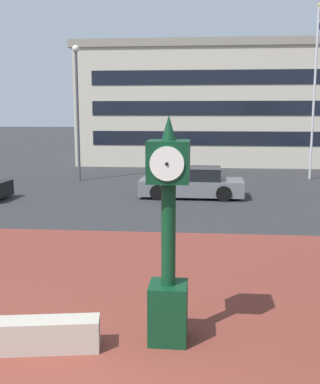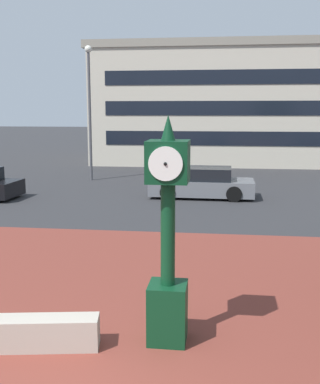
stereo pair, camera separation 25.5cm
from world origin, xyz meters
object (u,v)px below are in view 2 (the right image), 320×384
(street_clock, at_px, (168,245))
(civic_building, at_px, (272,105))
(car_street_mid, at_px, (203,184))
(street_lamp_post, at_px, (89,100))

(street_clock, bearing_deg, civic_building, 81.23)
(car_street_mid, xyz_separation_m, civic_building, (4.47, 15.77, 3.48))
(car_street_mid, distance_m, civic_building, 16.75)
(street_lamp_post, bearing_deg, car_street_mid, -35.07)
(civic_building, distance_m, street_lamp_post, 15.60)
(street_clock, relative_size, civic_building, 0.14)
(street_clock, relative_size, car_street_mid, 0.81)
(civic_building, relative_size, street_lamp_post, 3.67)
(street_lamp_post, bearing_deg, civic_building, 47.62)
(street_clock, distance_m, street_lamp_post, 18.09)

